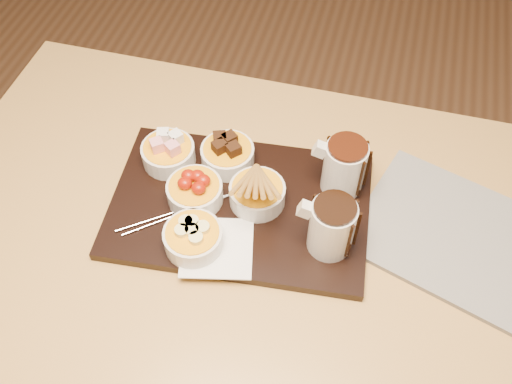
% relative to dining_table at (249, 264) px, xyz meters
% --- Properties ---
extents(ground, '(5.00, 5.00, 0.00)m').
position_rel_dining_table_xyz_m(ground, '(0.00, 0.00, -0.65)').
color(ground, brown).
rests_on(ground, ground).
extents(dining_table, '(1.20, 0.80, 0.75)m').
position_rel_dining_table_xyz_m(dining_table, '(0.00, 0.00, 0.00)').
color(dining_table, '#BA8D45').
rests_on(dining_table, ground).
extents(serving_board, '(0.48, 0.34, 0.02)m').
position_rel_dining_table_xyz_m(serving_board, '(-0.03, 0.05, 0.11)').
color(serving_board, black).
rests_on(serving_board, dining_table).
extents(napkin, '(0.14, 0.14, 0.00)m').
position_rel_dining_table_xyz_m(napkin, '(-0.04, -0.05, 0.12)').
color(napkin, white).
rests_on(napkin, serving_board).
extents(bowl_marshmallows, '(0.10, 0.10, 0.04)m').
position_rel_dining_table_xyz_m(bowl_marshmallows, '(-0.19, 0.11, 0.14)').
color(bowl_marshmallows, silver).
rests_on(bowl_marshmallows, serving_board).
extents(bowl_cake, '(0.10, 0.10, 0.04)m').
position_rel_dining_table_xyz_m(bowl_cake, '(-0.08, 0.14, 0.14)').
color(bowl_cake, silver).
rests_on(bowl_cake, serving_board).
extents(bowl_strawberries, '(0.10, 0.10, 0.04)m').
position_rel_dining_table_xyz_m(bowl_strawberries, '(-0.11, 0.04, 0.14)').
color(bowl_strawberries, silver).
rests_on(bowl_strawberries, serving_board).
extents(bowl_biscotti, '(0.10, 0.10, 0.04)m').
position_rel_dining_table_xyz_m(bowl_biscotti, '(-0.00, 0.06, 0.14)').
color(bowl_biscotti, silver).
rests_on(bowl_biscotti, serving_board).
extents(bowl_bananas, '(0.10, 0.10, 0.04)m').
position_rel_dining_table_xyz_m(bowl_bananas, '(-0.08, -0.05, 0.14)').
color(bowl_bananas, silver).
rests_on(bowl_bananas, serving_board).
extents(pitcher_dark_chocolate, '(0.08, 0.08, 0.10)m').
position_rel_dining_table_xyz_m(pitcher_dark_chocolate, '(0.14, 0.01, 0.17)').
color(pitcher_dark_chocolate, silver).
rests_on(pitcher_dark_chocolate, serving_board).
extents(pitcher_milk_chocolate, '(0.08, 0.08, 0.10)m').
position_rel_dining_table_xyz_m(pitcher_milk_chocolate, '(0.14, 0.14, 0.17)').
color(pitcher_milk_chocolate, silver).
rests_on(pitcher_milk_chocolate, serving_board).
extents(fondue_skewers, '(0.18, 0.23, 0.01)m').
position_rel_dining_table_xyz_m(fondue_skewers, '(-0.12, 0.01, 0.12)').
color(fondue_skewers, silver).
rests_on(fondue_skewers, serving_board).
extents(newspaper, '(0.38, 0.34, 0.01)m').
position_rel_dining_table_xyz_m(newspaper, '(0.35, 0.09, 0.10)').
color(newspaper, beige).
rests_on(newspaper, dining_table).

